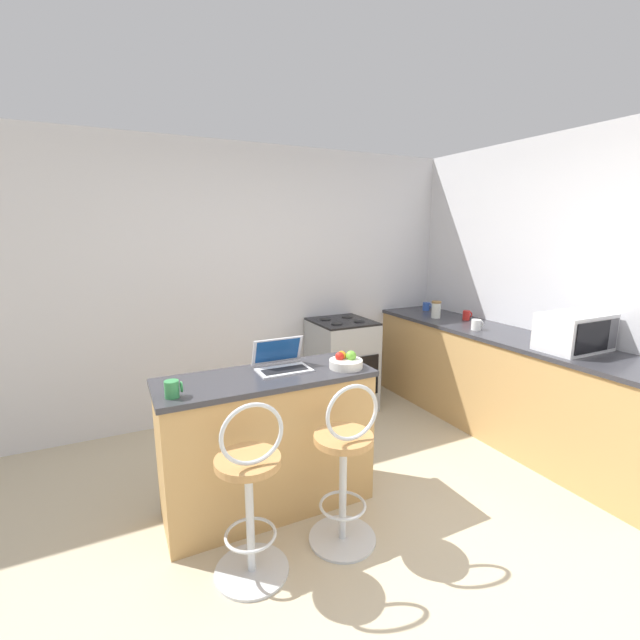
{
  "coord_description": "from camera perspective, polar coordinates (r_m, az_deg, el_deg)",
  "views": [
    {
      "loc": [
        -1.22,
        -1.68,
        1.81
      ],
      "look_at": [
        0.44,
        1.69,
        1.02
      ],
      "focal_mm": 24.0,
      "sensor_mm": 36.0,
      "label": 1
    }
  ],
  "objects": [
    {
      "name": "storage_jar",
      "position": [
        4.57,
        15.22,
        1.37
      ],
      "size": [
        0.1,
        0.1,
        0.18
      ],
      "color": "silver",
      "rests_on": "counter_right"
    },
    {
      "name": "wall_back",
      "position": [
        4.23,
        -9.41,
        4.82
      ],
      "size": [
        12.0,
        0.06,
        2.6
      ],
      "color": "silver",
      "rests_on": "ground_plane"
    },
    {
      "name": "mug_white",
      "position": [
        4.14,
        20.15,
        -0.59
      ],
      "size": [
        0.11,
        0.09,
        0.1
      ],
      "color": "white",
      "rests_on": "counter_right"
    },
    {
      "name": "mug_red",
      "position": [
        4.57,
        18.96,
        0.61
      ],
      "size": [
        0.09,
        0.07,
        0.09
      ],
      "color": "red",
      "rests_on": "counter_right"
    },
    {
      "name": "stove_range",
      "position": [
        4.42,
        2.91,
        -5.9
      ],
      "size": [
        0.57,
        0.61,
        0.93
      ],
      "color": "#9EA3A8",
      "rests_on": "ground_plane"
    },
    {
      "name": "microwave",
      "position": [
        3.74,
        30.85,
        -1.37
      ],
      "size": [
        0.53,
        0.33,
        0.28
      ],
      "color": "silver",
      "rests_on": "counter_right"
    },
    {
      "name": "ground_plane",
      "position": [
        2.75,
        8.4,
        -29.38
      ],
      "size": [
        20.0,
        20.0,
        0.0
      ],
      "primitive_type": "plane",
      "color": "#BCAD8E"
    },
    {
      "name": "mug_blue",
      "position": [
        4.99,
        14.01,
        1.78
      ],
      "size": [
        0.1,
        0.08,
        0.09
      ],
      "color": "#2D51AD",
      "rests_on": "counter_right"
    },
    {
      "name": "counter_right",
      "position": [
        4.25,
        22.72,
        -7.58
      ],
      "size": [
        0.64,
        2.85,
        0.92
      ],
      "color": "tan",
      "rests_on": "ground_plane"
    },
    {
      "name": "laptop",
      "position": [
        2.81,
        -5.2,
        -5.5
      ],
      "size": [
        0.34,
        0.25,
        0.2
      ],
      "color": "silver",
      "rests_on": "breakfast_bar"
    },
    {
      "name": "mug_green",
      "position": [
        2.47,
        -19.07,
        -8.69
      ],
      "size": [
        0.1,
        0.08,
        0.09
      ],
      "color": "#338447",
      "rests_on": "breakfast_bar"
    },
    {
      "name": "breakfast_bar",
      "position": [
        2.91,
        -6.97,
        -15.84
      ],
      "size": [
        1.36,
        0.51,
        0.92
      ],
      "color": "tan",
      "rests_on": "ground_plane"
    },
    {
      "name": "bar_stool_far",
      "position": [
        2.59,
        3.3,
        -19.22
      ],
      "size": [
        0.4,
        0.4,
        1.01
      ],
      "color": "silver",
      "rests_on": "ground_plane"
    },
    {
      "name": "bar_stool_near",
      "position": [
        2.4,
        -9.31,
        -22.07
      ],
      "size": [
        0.4,
        0.4,
        1.01
      ],
      "color": "silver",
      "rests_on": "ground_plane"
    },
    {
      "name": "fruit_bowl",
      "position": [
        2.84,
        3.44,
        -5.6
      ],
      "size": [
        0.22,
        0.22,
        0.11
      ],
      "color": "silver",
      "rests_on": "breakfast_bar"
    }
  ]
}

